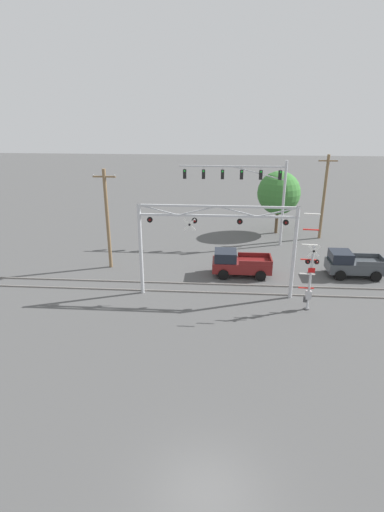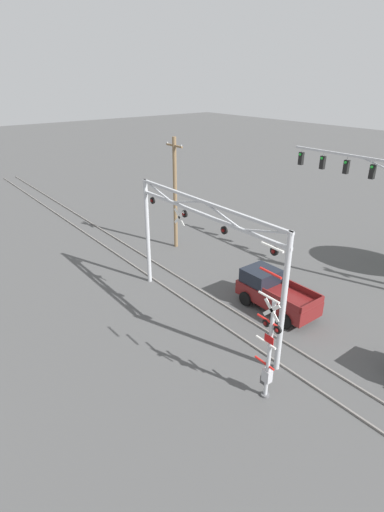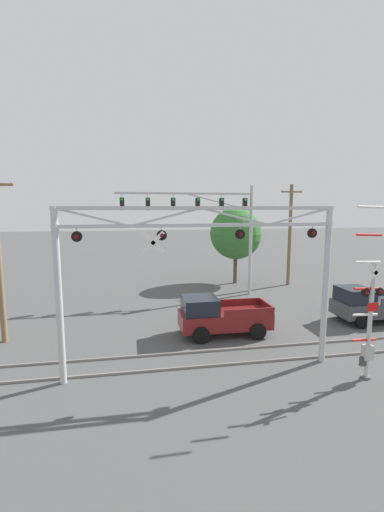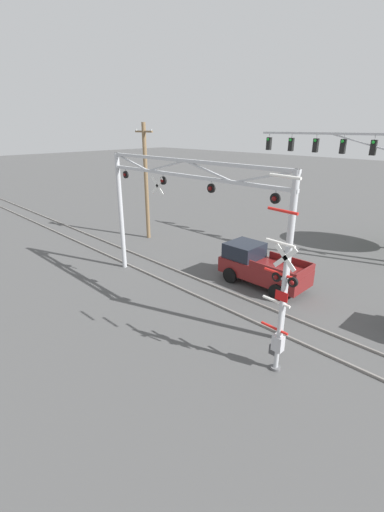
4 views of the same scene
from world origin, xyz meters
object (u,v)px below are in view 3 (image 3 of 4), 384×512
object	(u,v)px
crossing_signal_mast	(369,320)
pickup_truck_following	(369,305)
pickup_truck_lead	(220,316)
traffic_signal_span	(214,218)
utility_pole_right	(290,234)
background_tree_beyond_span	(236,233)
crossing_gantry	(201,262)

from	to	relation	value
crossing_signal_mast	pickup_truck_following	size ratio (longest dim) A/B	1.53
pickup_truck_lead	traffic_signal_span	bearing A→B (deg)	78.61
traffic_signal_span	pickup_truck_lead	size ratio (longest dim) A/B	2.14
utility_pole_right	background_tree_beyond_span	world-z (taller)	utility_pole_right
traffic_signal_span	pickup_truck_following	size ratio (longest dim) A/B	2.29
crossing_signal_mast	traffic_signal_span	bearing A→B (deg)	102.14
crossing_signal_mast	traffic_signal_span	size ratio (longest dim) A/B	0.67
pickup_truck_following	pickup_truck_lead	bearing A→B (deg)	-176.79
crossing_gantry	crossing_signal_mast	world-z (taller)	crossing_signal_mast
crossing_signal_mast	traffic_signal_span	world-z (taller)	traffic_signal_span
crossing_signal_mast	background_tree_beyond_span	xyz separation A→B (m)	(0.06, 16.88, 1.94)
crossing_gantry	pickup_truck_following	size ratio (longest dim) A/B	2.50
traffic_signal_span	pickup_truck_following	xyz separation A→B (m)	(7.39, -7.14, -4.76)
pickup_truck_following	utility_pole_right	world-z (taller)	utility_pole_right
crossing_signal_mast	background_tree_beyond_span	distance (m)	16.99
utility_pole_right	crossing_gantry	bearing A→B (deg)	-126.90
crossing_gantry	pickup_truck_lead	size ratio (longest dim) A/B	2.33
pickup_truck_lead	background_tree_beyond_span	distance (m)	12.73
crossing_gantry	background_tree_beyond_span	bearing A→B (deg)	68.02
pickup_truck_lead	pickup_truck_following	bearing A→B (deg)	3.21
crossing_signal_mast	pickup_truck_following	world-z (taller)	crossing_signal_mast
crossing_gantry	background_tree_beyond_span	world-z (taller)	crossing_gantry
background_tree_beyond_span	pickup_truck_lead	bearing A→B (deg)	-110.95
crossing_signal_mast	pickup_truck_following	bearing A→B (deg)	52.05
crossing_gantry	pickup_truck_lead	world-z (taller)	crossing_gantry
pickup_truck_lead	utility_pole_right	xyz separation A→B (m)	(8.60, 10.05, 3.32)
crossing_signal_mast	pickup_truck_lead	xyz separation A→B (m)	(-4.34, 5.39, -1.35)
traffic_signal_span	background_tree_beyond_span	size ratio (longest dim) A/B	1.52
pickup_truck_lead	utility_pole_right	bearing A→B (deg)	49.46
pickup_truck_lead	background_tree_beyond_span	size ratio (longest dim) A/B	0.71
crossing_gantry	crossing_signal_mast	distance (m)	6.64
crossing_gantry	utility_pole_right	xyz separation A→B (m)	(10.33, 13.76, -0.12)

